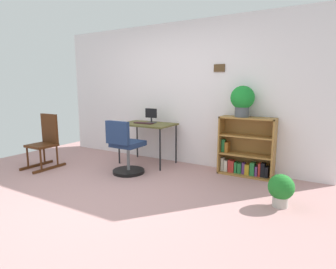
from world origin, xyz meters
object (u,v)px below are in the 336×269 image
(monitor, at_px, (151,116))
(potted_plant_floor, at_px, (281,189))
(keyboard, at_px, (144,123))
(potted_plant_on_shelf, at_px, (242,100))
(bookshelf_low, at_px, (246,150))
(rocking_chair, at_px, (45,141))
(desk, at_px, (147,127))
(office_chair, at_px, (126,151))

(monitor, xyz_separation_m, potted_plant_floor, (2.39, -0.85, -0.65))
(monitor, relative_size, potted_plant_floor, 0.67)
(keyboard, bearing_deg, potted_plant_on_shelf, 8.50)
(bookshelf_low, height_order, potted_plant_on_shelf, potted_plant_on_shelf)
(bookshelf_low, distance_m, potted_plant_floor, 1.23)
(keyboard, bearing_deg, bookshelf_low, 9.86)
(keyboard, height_order, potted_plant_on_shelf, potted_plant_on_shelf)
(potted_plant_floor, bearing_deg, rocking_chair, -175.17)
(bookshelf_low, relative_size, potted_plant_floor, 2.38)
(potted_plant_on_shelf, bearing_deg, desk, -173.69)
(keyboard, distance_m, potted_plant_floor, 2.61)
(desk, bearing_deg, rocking_chair, -142.09)
(monitor, height_order, potted_plant_on_shelf, potted_plant_on_shelf)
(potted_plant_on_shelf, bearing_deg, office_chair, -150.85)
(monitor, distance_m, office_chair, 0.93)
(monitor, distance_m, bookshelf_low, 1.78)
(monitor, xyz_separation_m, keyboard, (-0.06, -0.15, -0.11))
(office_chair, bearing_deg, monitor, 92.07)
(office_chair, xyz_separation_m, rocking_chair, (-1.46, -0.39, 0.08))
(rocking_chair, relative_size, potted_plant_floor, 2.37)
(desk, height_order, potted_plant_floor, desk)
(monitor, bearing_deg, potted_plant_floor, -19.66)
(office_chair, distance_m, rocking_chair, 1.52)
(office_chair, distance_m, potted_plant_on_shelf, 2.01)
(desk, height_order, rocking_chair, rocking_chair)
(rocking_chair, bearing_deg, desk, 37.91)
(desk, height_order, keyboard, keyboard)
(office_chair, relative_size, potted_plant_on_shelf, 1.83)
(rocking_chair, distance_m, potted_plant_on_shelf, 3.40)
(keyboard, height_order, bookshelf_low, bookshelf_low)
(rocking_chair, bearing_deg, office_chair, 14.78)
(rocking_chair, distance_m, bookshelf_low, 3.41)
(keyboard, bearing_deg, potted_plant_floor, -15.97)
(rocking_chair, bearing_deg, potted_plant_on_shelf, 22.65)
(potted_plant_on_shelf, relative_size, potted_plant_floor, 1.23)
(potted_plant_on_shelf, xyz_separation_m, potted_plant_floor, (0.76, -0.95, -0.98))
(office_chair, distance_m, potted_plant_floor, 2.37)
(monitor, bearing_deg, office_chair, -87.93)
(rocking_chair, xyz_separation_m, potted_plant_floor, (3.83, 0.32, -0.25))
(desk, distance_m, office_chair, 0.77)
(monitor, height_order, bookshelf_low, monitor)
(bookshelf_low, xyz_separation_m, potted_plant_floor, (0.68, -1.01, -0.18))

